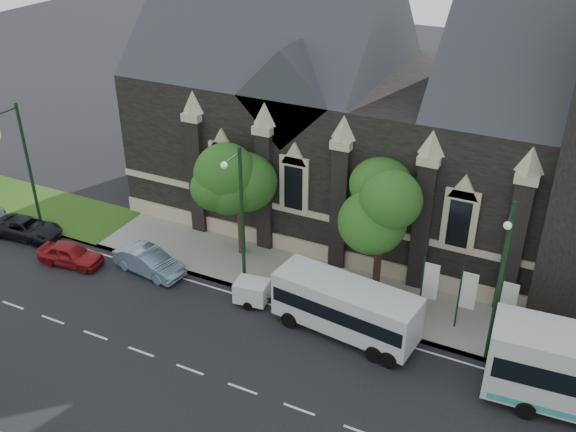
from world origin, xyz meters
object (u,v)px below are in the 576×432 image
Objects in this scene: street_lamp_near at (500,277)px; street_lamp_mid at (240,214)px; sedan at (149,261)px; banner_flag_center at (465,294)px; shuttle_bus at (346,306)px; tree_walk_left at (244,172)px; car_far_red at (71,254)px; banner_flag_left at (427,284)px; car_far_black at (27,228)px; banner_flag_right at (504,304)px; box_trailer at (252,291)px; street_lamp_far at (25,161)px; tree_walk_right at (387,202)px.

street_lamp_mid is at bearing 180.00° from street_lamp_near.
sedan is at bearing -171.55° from street_lamp_mid.
banner_flag_center is 0.85× the size of sedan.
tree_walk_left is at bearing 158.61° from shuttle_bus.
banner_flag_left is at bearing -86.14° from car_far_red.
car_far_black is (-9.90, -0.11, -0.11)m from sedan.
street_lamp_mid is 1.88× the size of car_far_black.
banner_flag_right is at bearing -90.09° from car_far_black.
tree_walk_left is at bearing -77.54° from car_far_black.
tree_walk_left is at bearing 115.03° from box_trailer.
banner_flag_left is at bearing 4.15° from street_lamp_far.
street_lamp_mid reaches higher than tree_walk_right.
car_far_red is (-17.81, -1.30, -1.02)m from shuttle_bus.
banner_flag_right is (16.08, -1.70, -3.35)m from tree_walk_left.
banner_flag_left reaches higher than car_far_black.
banner_flag_center is at bearing -87.08° from car_far_red.
street_lamp_far is 10.88m from sedan.
street_lamp_far is 17.67m from box_trailer.
street_lamp_far reaches higher than car_far_red.
street_lamp_mid reaches higher than banner_flag_left.
street_lamp_far reaches higher than box_trailer.
street_lamp_mid and street_lamp_far have the same top height.
car_far_red is (-24.99, -2.30, -4.40)m from street_lamp_near.
car_far_black is at bearing -173.22° from shuttle_bus.
street_lamp_near reaches higher than tree_walk_right.
car_far_red is at bearing 113.17° from sedan.
street_lamp_mid is 10.81m from banner_flag_left.
banner_flag_left is 4.00m from banner_flag_right.
tree_walk_left reaches higher than sedan.
shuttle_bus is at bearing -83.08° from sedan.
street_lamp_mid reaches higher than tree_walk_left.
banner_flag_right reaches higher than box_trailer.
street_lamp_near reaches higher than sedan.
car_far_black is at bearing 97.99° from sedan.
street_lamp_far is (-16.00, 0.00, 0.00)m from street_lamp_mid.
street_lamp_near reaches higher than banner_flag_left.
tree_walk_left is at bearing 173.11° from banner_flag_center.
tree_walk_left reaches higher than banner_flag_left.
street_lamp_far reaches higher than banner_flag_center.
banner_flag_left is 0.96× the size of car_far_red.
tree_walk_right is at bearing 0.06° from tree_walk_left.
banner_flag_center is at bearing 8.82° from street_lamp_mid.
shuttle_bus is at bearing -28.14° from tree_walk_left.
car_far_black is at bearing -161.94° from tree_walk_left.
banner_flag_right is 13.56m from box_trailer.
street_lamp_near is 1.91× the size of sedan.
street_lamp_near is (15.80, -3.61, -0.62)m from tree_walk_left.
banner_flag_left and banner_flag_center have the same top height.
shuttle_bus is 2.92× the size of box_trailer.
street_lamp_far is (-14.20, -3.61, -0.62)m from tree_walk_left.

